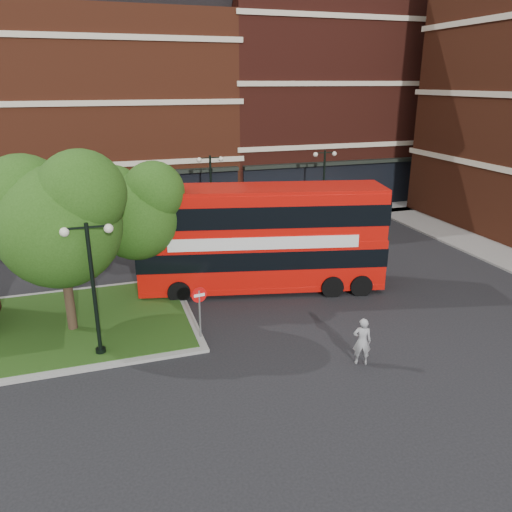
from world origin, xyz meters
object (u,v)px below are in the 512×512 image
object	(u,v)px
bus	(262,231)
car_white	(262,216)
woman	(362,341)
car_silver	(93,224)

from	to	relation	value
bus	car_white	size ratio (longest dim) A/B	2.53
bus	woman	distance (m)	7.90
car_silver	car_white	distance (m)	11.10
bus	car_white	world-z (taller)	bus
woman	car_white	bearing A→B (deg)	-74.04
car_white	car_silver	bearing A→B (deg)	75.34
car_white	bus	bearing A→B (deg)	153.76
car_silver	woman	bearing A→B (deg)	-156.37
bus	woman	xyz separation A→B (m)	(1.16, -7.57, -1.96)
bus	car_silver	distance (m)	13.92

